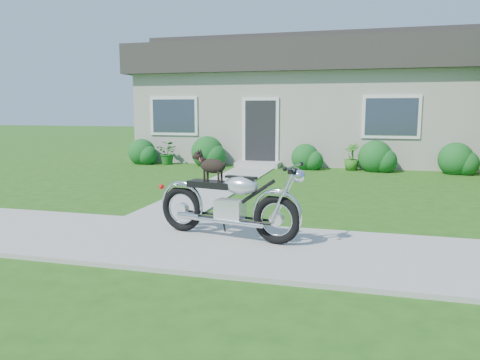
{
  "coord_description": "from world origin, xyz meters",
  "views": [
    {
      "loc": [
        1.81,
        -5.81,
        1.82
      ],
      "look_at": [
        -0.03,
        1.0,
        0.75
      ],
      "focal_mm": 35.0,
      "sensor_mm": 36.0,
      "label": 1
    }
  ],
  "objects_px": {
    "house": "(317,100)",
    "motorcycle_with_dog": "(229,201)",
    "potted_plant_right": "(352,157)",
    "potted_plant_left": "(168,153)"
  },
  "relations": [
    {
      "from": "house",
      "to": "motorcycle_with_dog",
      "type": "relative_size",
      "value": 5.72
    },
    {
      "from": "house",
      "to": "potted_plant_right",
      "type": "distance_m",
      "value": 4.12
    },
    {
      "from": "potted_plant_right",
      "to": "motorcycle_with_dog",
      "type": "relative_size",
      "value": 0.36
    },
    {
      "from": "motorcycle_with_dog",
      "to": "house",
      "type": "bearing_deg",
      "value": 101.74
    },
    {
      "from": "house",
      "to": "potted_plant_left",
      "type": "xyz_separation_m",
      "value": [
        -4.54,
        -3.44,
        -1.77
      ]
    },
    {
      "from": "house",
      "to": "motorcycle_with_dog",
      "type": "distance_m",
      "value": 11.81
    },
    {
      "from": "house",
      "to": "potted_plant_left",
      "type": "bearing_deg",
      "value": -142.83
    },
    {
      "from": "potted_plant_left",
      "to": "potted_plant_right",
      "type": "xyz_separation_m",
      "value": [
        5.95,
        0.0,
        0.01
      ]
    },
    {
      "from": "house",
      "to": "potted_plant_right",
      "type": "bearing_deg",
      "value": -67.74
    },
    {
      "from": "potted_plant_left",
      "to": "potted_plant_right",
      "type": "bearing_deg",
      "value": 0.0
    }
  ]
}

